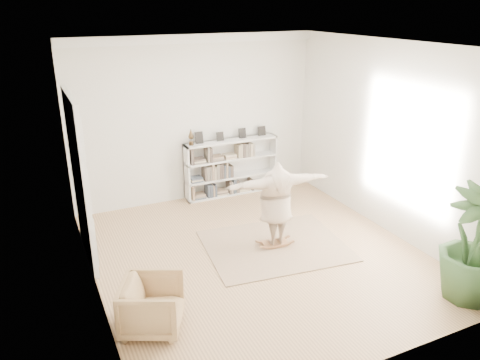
# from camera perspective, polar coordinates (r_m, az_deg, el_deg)

# --- Properties ---
(floor) EXTENTS (6.00, 6.00, 0.00)m
(floor) POSITION_cam_1_polar(r_m,az_deg,el_deg) (8.43, 2.16, -9.08)
(floor) COLOR #956E4C
(floor) RESTS_ON ground
(room_shell) EXTENTS (6.00, 6.00, 6.00)m
(room_shell) POSITION_cam_1_polar(r_m,az_deg,el_deg) (10.03, -5.59, 16.80)
(room_shell) COLOR silver
(room_shell) RESTS_ON floor
(doors) EXTENTS (0.09, 1.78, 2.92)m
(doors) POSITION_cam_1_polar(r_m,az_deg,el_deg) (8.29, -18.89, -0.08)
(doors) COLOR white
(doors) RESTS_ON floor
(bookshelf) EXTENTS (2.20, 0.35, 1.64)m
(bookshelf) POSITION_cam_1_polar(r_m,az_deg,el_deg) (10.77, -1.11, 1.51)
(bookshelf) COLOR silver
(bookshelf) RESTS_ON floor
(armchair) EXTENTS (1.07, 1.06, 0.74)m
(armchair) POSITION_cam_1_polar(r_m,az_deg,el_deg) (6.65, -10.65, -14.78)
(armchair) COLOR tan
(armchair) RESTS_ON floor
(rug) EXTENTS (2.71, 2.27, 0.02)m
(rug) POSITION_cam_1_polar(r_m,az_deg,el_deg) (8.71, 4.27, -7.98)
(rug) COLOR tan
(rug) RESTS_ON floor
(rocker_board) EXTENTS (0.49, 0.33, 0.10)m
(rocker_board) POSITION_cam_1_polar(r_m,az_deg,el_deg) (8.69, 4.27, -7.66)
(rocker_board) COLOR brown
(rocker_board) RESTS_ON rug
(person) EXTENTS (1.96, 0.73, 1.55)m
(person) POSITION_cam_1_polar(r_m,az_deg,el_deg) (8.32, 4.43, -2.63)
(person) COLOR #BDA58E
(person) RESTS_ON rocker_board
(houseplant) EXTENTS (1.21, 1.21, 1.78)m
(houseplant) POSITION_cam_1_polar(r_m,az_deg,el_deg) (7.70, 26.76, -7.05)
(houseplant) COLOR #2E4E27
(houseplant) RESTS_ON floor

